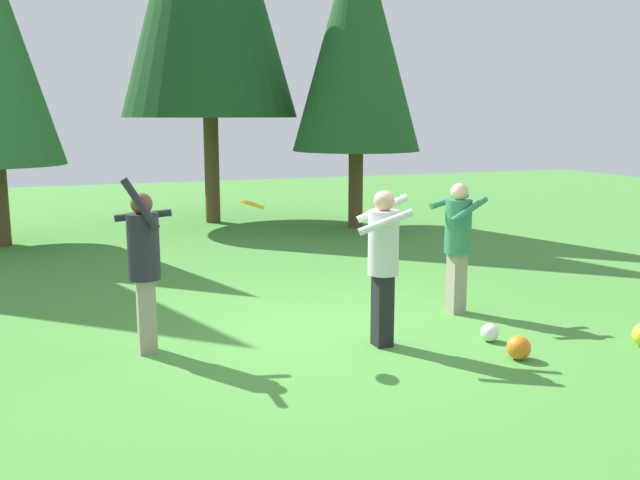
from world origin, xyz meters
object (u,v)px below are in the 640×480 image
frisbee (252,204)px  person_bystander (383,254)px  person_thrower (144,258)px  ball_white (490,333)px  tree_right (357,35)px  person_catcher (458,236)px  ball_orange (519,348)px

frisbee → person_bystander: bearing=-20.6°
person_thrower → ball_white: (3.71, -1.01, -0.94)m
tree_right → ball_white: bearing=-103.0°
frisbee → tree_right: bearing=58.9°
person_catcher → person_bystander: bearing=23.0°
ball_orange → tree_right: tree_right is taller
person_catcher → ball_white: 1.51m
person_catcher → person_bystander: 1.72m
person_thrower → ball_white: size_ratio=9.36×
person_bystander → ball_white: size_ratio=8.48×
ball_white → ball_orange: ball_orange is taller
tree_right → person_bystander: bearing=-111.5°
person_thrower → ball_orange: person_thrower is taller
person_catcher → ball_orange: bearing=72.2°
frisbee → tree_right: (4.44, 7.37, 2.71)m
person_catcher → tree_right: size_ratio=0.25×
ball_white → person_thrower: bearing=164.8°
ball_white → ball_orange: size_ratio=0.81×
person_catcher → frisbee: bearing=0.0°
frisbee → ball_orange: 3.23m
person_thrower → person_bystander: 2.59m
person_thrower → ball_white: 3.95m
person_catcher → ball_orange: size_ratio=6.69×
person_catcher → person_bystander: size_ratio=0.97×
person_bystander → ball_orange: person_bystander is taller
frisbee → ball_orange: size_ratio=1.31×
ball_white → tree_right: size_ratio=0.03×
person_bystander → tree_right: size_ratio=0.25×
person_catcher → tree_right: (1.61, 7.00, 3.30)m
person_catcher → frisbee: (-2.83, -0.37, 0.59)m
ball_orange → tree_right: (1.94, 8.80, 4.18)m
person_catcher → person_bystander: (-1.49, -0.87, 0.03)m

